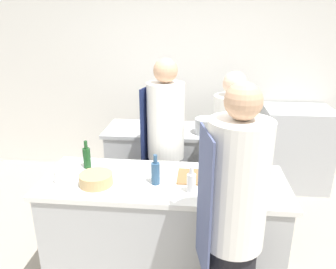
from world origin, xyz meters
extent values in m
cube|color=silver|center=(0.00, 2.13, 1.40)|extent=(8.00, 0.06, 2.80)
cube|color=#B7BABC|center=(0.00, 0.00, 0.43)|extent=(1.83, 0.68, 0.85)
cube|color=white|center=(0.00, 0.00, 0.87)|extent=(1.90, 0.71, 0.04)
cube|color=#B7BABC|center=(0.08, 1.24, 0.43)|extent=(1.68, 0.60, 0.85)
cube|color=#B7BABC|center=(0.08, 1.24, 0.87)|extent=(1.75, 0.63, 0.04)
cube|color=#B7BABC|center=(1.47, 1.75, 0.51)|extent=(0.82, 0.65, 1.03)
cube|color=black|center=(1.47, 1.43, 0.28)|extent=(0.66, 0.01, 0.36)
cube|color=black|center=(1.47, 1.43, 0.99)|extent=(0.70, 0.01, 0.06)
cylinder|color=white|center=(0.48, -0.60, 1.20)|extent=(0.35, 0.35, 0.76)
cube|color=#4C567F|center=(0.31, -0.64, 1.09)|extent=(0.08, 0.33, 0.87)
sphere|color=tan|center=(0.48, -0.60, 1.68)|extent=(0.20, 0.20, 0.20)
cylinder|color=black|center=(0.56, 0.65, 0.38)|extent=(0.30, 0.30, 0.75)
cylinder|color=silver|center=(0.56, 0.65, 1.09)|extent=(0.36, 0.36, 0.67)
cube|color=navy|center=(0.75, 0.65, 0.99)|extent=(0.01, 0.34, 0.78)
sphere|color=beige|center=(0.56, 0.65, 1.53)|extent=(0.22, 0.22, 0.22)
cylinder|color=black|center=(-0.05, 0.66, 0.40)|extent=(0.30, 0.30, 0.80)
cylinder|color=white|center=(-0.05, 0.66, 1.16)|extent=(0.35, 0.35, 0.72)
cube|color=#19234C|center=(-0.23, 0.71, 1.06)|extent=(0.10, 0.32, 0.84)
sphere|color=tan|center=(-0.05, 0.66, 1.63)|extent=(0.22, 0.22, 0.22)
cylinder|color=silver|center=(0.22, -0.17, 0.96)|extent=(0.07, 0.07, 0.14)
cylinder|color=silver|center=(0.22, -0.17, 1.06)|extent=(0.03, 0.03, 0.06)
cylinder|color=#2D5175|center=(-0.05, -0.06, 0.98)|extent=(0.07, 0.07, 0.17)
cylinder|color=#2D5175|center=(-0.05, -0.06, 1.09)|extent=(0.03, 0.03, 0.07)
cylinder|color=#19471E|center=(-0.66, 0.16, 0.98)|extent=(0.06, 0.06, 0.17)
cylinder|color=#19471E|center=(-0.66, 0.16, 1.09)|extent=(0.03, 0.03, 0.07)
cylinder|color=#B7BABC|center=(0.62, 0.21, 0.92)|extent=(0.17, 0.17, 0.07)
cylinder|color=tan|center=(-0.50, -0.12, 0.93)|extent=(0.25, 0.25, 0.09)
cylinder|color=white|center=(-0.78, -0.13, 0.94)|extent=(0.08, 0.08, 0.10)
cube|color=olive|center=(0.30, 0.07, 0.90)|extent=(0.38, 0.27, 0.01)
cylinder|color=#B7BABC|center=(0.34, 1.12, 0.97)|extent=(0.26, 0.26, 0.17)
camera|label=1|loc=(0.26, -2.25, 2.08)|focal=35.00mm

